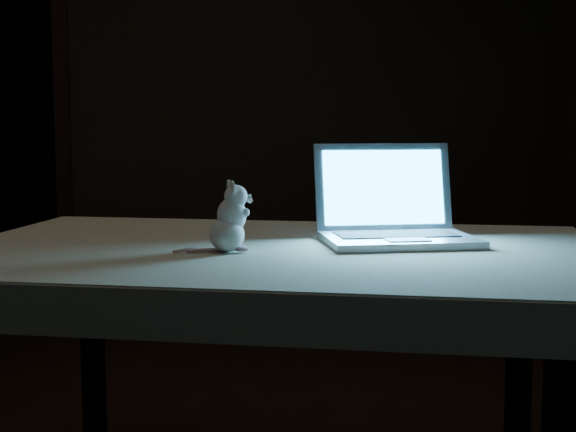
{
  "coord_description": "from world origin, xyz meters",
  "views": [
    {
      "loc": [
        -0.1,
        -2.28,
        1.16
      ],
      "look_at": [
        0.24,
        -0.12,
        0.91
      ],
      "focal_mm": 52.0,
      "sensor_mm": 36.0,
      "label": 1
    }
  ],
  "objects": [
    {
      "name": "back_wall",
      "position": [
        0.0,
        2.5,
        1.3
      ],
      "size": [
        4.5,
        0.04,
        2.6
      ],
      "primitive_type": "cube",
      "color": "black",
      "rests_on": "ground"
    },
    {
      "name": "table",
      "position": [
        0.19,
        -0.19,
        0.41
      ],
      "size": [
        1.78,
        1.43,
        0.83
      ],
      "primitive_type": null,
      "rotation": [
        0.0,
        0.0,
        -0.32
      ],
      "color": "black",
      "rests_on": "floor"
    },
    {
      "name": "plush_mouse",
      "position": [
        0.07,
        -0.26,
        0.92
      ],
      "size": [
        0.16,
        0.16,
        0.17
      ],
      "primitive_type": null,
      "rotation": [
        0.0,
        0.0,
        -0.36
      ],
      "color": "silver",
      "rests_on": "tablecloth"
    },
    {
      "name": "tablecloth",
      "position": [
        0.22,
        -0.2,
        0.78
      ],
      "size": [
        1.76,
        1.27,
        0.1
      ],
      "primitive_type": null,
      "rotation": [
        0.0,
        0.0,
        -0.11
      ],
      "color": "beige",
      "rests_on": "table"
    },
    {
      "name": "laptop",
      "position": [
        0.53,
        -0.19,
        0.97
      ],
      "size": [
        0.39,
        0.34,
        0.26
      ],
      "primitive_type": null,
      "rotation": [
        0.0,
        0.0,
        -0.01
      ],
      "color": "silver",
      "rests_on": "tablecloth"
    }
  ]
}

